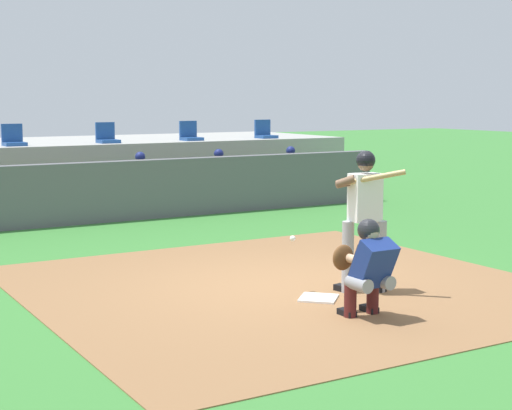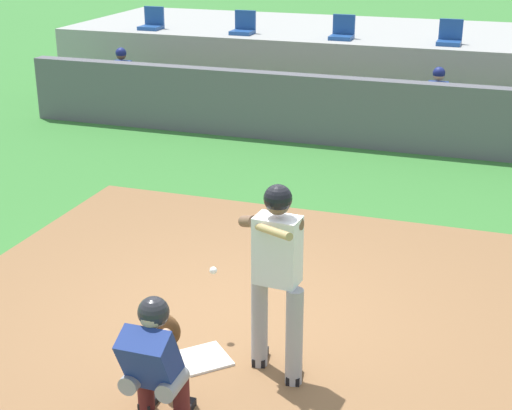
{
  "view_description": "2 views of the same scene",
  "coord_description": "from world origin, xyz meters",
  "px_view_note": "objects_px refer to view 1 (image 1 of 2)",
  "views": [
    {
      "loc": [
        -5.56,
        -8.67,
        2.46
      ],
      "look_at": [
        0.0,
        0.7,
        1.0
      ],
      "focal_mm": 56.55,
      "sensor_mm": 36.0,
      "label": 1
    },
    {
      "loc": [
        2.45,
        -6.46,
        3.9
      ],
      "look_at": [
        0.0,
        0.7,
        1.0
      ],
      "focal_mm": 54.21,
      "sensor_mm": 36.0,
      "label": 2
    }
  ],
  "objects_px": {
    "batter_at_plate": "(364,212)",
    "stadium_seat_5": "(265,133)",
    "catcher_crouched": "(367,265)",
    "stadium_seat_4": "(190,135)",
    "home_plate": "(319,298)",
    "dugout_player_1": "(143,181)",
    "dugout_player_3": "(293,173)",
    "stadium_seat_3": "(107,137)",
    "dugout_player_2": "(221,177)",
    "stadium_seat_2": "(13,140)"
  },
  "relations": [
    {
      "from": "stadium_seat_3",
      "to": "dugout_player_3",
      "type": "bearing_deg",
      "value": -27.57
    },
    {
      "from": "stadium_seat_5",
      "to": "catcher_crouched",
      "type": "bearing_deg",
      "value": -116.02
    },
    {
      "from": "batter_at_plate",
      "to": "dugout_player_2",
      "type": "distance_m",
      "value": 8.47
    },
    {
      "from": "catcher_crouched",
      "to": "stadium_seat_2",
      "type": "xyz_separation_m",
      "value": [
        -1.07,
        11.11,
        0.93
      ]
    },
    {
      "from": "stadium_seat_3",
      "to": "stadium_seat_5",
      "type": "xyz_separation_m",
      "value": [
        4.33,
        0.0,
        0.0
      ]
    },
    {
      "from": "stadium_seat_5",
      "to": "stadium_seat_2",
      "type": "bearing_deg",
      "value": 180.0
    },
    {
      "from": "home_plate",
      "to": "dugout_player_3",
      "type": "relative_size",
      "value": 0.34
    },
    {
      "from": "stadium_seat_3",
      "to": "dugout_player_2",
      "type": "bearing_deg",
      "value": -46.25
    },
    {
      "from": "dugout_player_2",
      "to": "stadium_seat_3",
      "type": "relative_size",
      "value": 2.71
    },
    {
      "from": "batter_at_plate",
      "to": "catcher_crouched",
      "type": "bearing_deg",
      "value": -126.47
    },
    {
      "from": "dugout_player_1",
      "to": "stadium_seat_5",
      "type": "distance_m",
      "value": 4.83
    },
    {
      "from": "catcher_crouched",
      "to": "stadium_seat_4",
      "type": "bearing_deg",
      "value": 73.66
    },
    {
      "from": "home_plate",
      "to": "stadium_seat_4",
      "type": "bearing_deg",
      "value": 72.29
    },
    {
      "from": "dugout_player_2",
      "to": "stadium_seat_2",
      "type": "height_order",
      "value": "stadium_seat_2"
    },
    {
      "from": "batter_at_plate",
      "to": "stadium_seat_2",
      "type": "xyz_separation_m",
      "value": [
        -1.77,
        10.17,
        0.5
      ]
    },
    {
      "from": "home_plate",
      "to": "dugout_player_3",
      "type": "bearing_deg",
      "value": 58.55
    },
    {
      "from": "dugout_player_2",
      "to": "batter_at_plate",
      "type": "bearing_deg",
      "value": -106.05
    },
    {
      "from": "dugout_player_3",
      "to": "stadium_seat_2",
      "type": "height_order",
      "value": "stadium_seat_2"
    },
    {
      "from": "catcher_crouched",
      "to": "stadium_seat_2",
      "type": "height_order",
      "value": "stadium_seat_2"
    },
    {
      "from": "catcher_crouched",
      "to": "stadium_seat_5",
      "type": "height_order",
      "value": "stadium_seat_5"
    },
    {
      "from": "home_plate",
      "to": "dugout_player_1",
      "type": "relative_size",
      "value": 0.34
    },
    {
      "from": "stadium_seat_2",
      "to": "dugout_player_1",
      "type": "bearing_deg",
      "value": -42.75
    },
    {
      "from": "catcher_crouched",
      "to": "dugout_player_1",
      "type": "bearing_deg",
      "value": 82.93
    },
    {
      "from": "dugout_player_3",
      "to": "stadium_seat_4",
      "type": "bearing_deg",
      "value": 130.39
    },
    {
      "from": "home_plate",
      "to": "batter_at_plate",
      "type": "distance_m",
      "value": 1.23
    },
    {
      "from": "batter_at_plate",
      "to": "stadium_seat_2",
      "type": "bearing_deg",
      "value": 99.89
    },
    {
      "from": "dugout_player_1",
      "to": "stadium_seat_4",
      "type": "relative_size",
      "value": 2.71
    },
    {
      "from": "dugout_player_3",
      "to": "stadium_seat_5",
      "type": "xyz_separation_m",
      "value": [
        0.44,
        2.03,
        0.86
      ]
    },
    {
      "from": "catcher_crouched",
      "to": "stadium_seat_5",
      "type": "xyz_separation_m",
      "value": [
        5.43,
        11.11,
        0.93
      ]
    },
    {
      "from": "stadium_seat_3",
      "to": "stadium_seat_5",
      "type": "relative_size",
      "value": 1.0
    },
    {
      "from": "catcher_crouched",
      "to": "stadium_seat_3",
      "type": "height_order",
      "value": "stadium_seat_3"
    },
    {
      "from": "dugout_player_2",
      "to": "stadium_seat_5",
      "type": "distance_m",
      "value": 3.25
    },
    {
      "from": "dugout_player_2",
      "to": "dugout_player_3",
      "type": "relative_size",
      "value": 1.0
    },
    {
      "from": "batter_at_plate",
      "to": "catcher_crouched",
      "type": "height_order",
      "value": "batter_at_plate"
    },
    {
      "from": "dugout_player_1",
      "to": "stadium_seat_5",
      "type": "bearing_deg",
      "value": 25.33
    },
    {
      "from": "catcher_crouched",
      "to": "stadium_seat_4",
      "type": "height_order",
      "value": "stadium_seat_4"
    },
    {
      "from": "dugout_player_3",
      "to": "stadium_seat_5",
      "type": "relative_size",
      "value": 2.71
    },
    {
      "from": "home_plate",
      "to": "catcher_crouched",
      "type": "distance_m",
      "value": 1.1
    },
    {
      "from": "dugout_player_1",
      "to": "stadium_seat_5",
      "type": "xyz_separation_m",
      "value": [
        4.3,
        2.03,
        0.86
      ]
    },
    {
      "from": "batter_at_plate",
      "to": "dugout_player_1",
      "type": "height_order",
      "value": "batter_at_plate"
    },
    {
      "from": "batter_at_plate",
      "to": "stadium_seat_5",
      "type": "distance_m",
      "value": 11.22
    },
    {
      "from": "home_plate",
      "to": "dugout_player_1",
      "type": "distance_m",
      "value": 8.25
    },
    {
      "from": "catcher_crouched",
      "to": "stadium_seat_4",
      "type": "xyz_separation_m",
      "value": [
        3.26,
        11.11,
        0.93
      ]
    },
    {
      "from": "stadium_seat_5",
      "to": "stadium_seat_3",
      "type": "bearing_deg",
      "value": 180.0
    },
    {
      "from": "stadium_seat_4",
      "to": "catcher_crouched",
      "type": "bearing_deg",
      "value": -106.34
    },
    {
      "from": "home_plate",
      "to": "dugout_player_2",
      "type": "relative_size",
      "value": 0.34
    },
    {
      "from": "dugout_player_1",
      "to": "dugout_player_3",
      "type": "xyz_separation_m",
      "value": [
        3.86,
        0.0,
        0.0
      ]
    },
    {
      "from": "catcher_crouched",
      "to": "dugout_player_1",
      "type": "distance_m",
      "value": 9.15
    },
    {
      "from": "catcher_crouched",
      "to": "dugout_player_2",
      "type": "distance_m",
      "value": 9.58
    },
    {
      "from": "catcher_crouched",
      "to": "dugout_player_2",
      "type": "height_order",
      "value": "dugout_player_2"
    }
  ]
}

